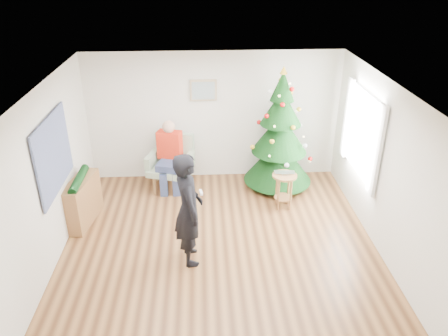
{
  "coord_description": "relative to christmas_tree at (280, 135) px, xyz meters",
  "views": [
    {
      "loc": [
        -0.24,
        -5.73,
        4.27
      ],
      "look_at": [
        0.1,
        0.6,
        1.1
      ],
      "focal_mm": 35.0,
      "sensor_mm": 36.0,
      "label": 1
    }
  ],
  "objects": [
    {
      "name": "stool",
      "position": [
        -0.03,
        -0.84,
        -0.75
      ],
      "size": [
        0.44,
        0.44,
        0.67
      ],
      "rotation": [
        0.0,
        0.0,
        -0.42
      ],
      "color": "brown",
      "rests_on": "floor"
    },
    {
      "name": "wall_front",
      "position": [
        -1.25,
        -4.48,
        0.21
      ],
      "size": [
        5.0,
        0.0,
        5.0
      ],
      "primitive_type": "plane",
      "rotation": [
        -1.57,
        0.0,
        0.0
      ],
      "color": "silver",
      "rests_on": "floor"
    },
    {
      "name": "seated_person",
      "position": [
        -2.13,
        0.03,
        -0.38
      ],
      "size": [
        0.55,
        0.73,
        1.36
      ],
      "rotation": [
        0.0,
        0.0,
        -0.29
      ],
      "color": "navy",
      "rests_on": "armchair"
    },
    {
      "name": "laptop",
      "position": [
        -0.03,
        -0.84,
        -0.41
      ],
      "size": [
        0.38,
        0.26,
        0.03
      ],
      "primitive_type": "imported",
      "rotation": [
        0.0,
        0.0,
        -0.07
      ],
      "color": "silver",
      "rests_on": "stool"
    },
    {
      "name": "ceiling",
      "position": [
        -1.25,
        -1.98,
        1.51
      ],
      "size": [
        5.0,
        5.0,
        0.0
      ],
      "primitive_type": "plane",
      "rotation": [
        3.14,
        0.0,
        0.0
      ],
      "color": "white",
      "rests_on": "wall_back"
    },
    {
      "name": "game_controller",
      "position": [
        -1.53,
        -2.3,
        0.09
      ],
      "size": [
        0.06,
        0.13,
        0.04
      ],
      "primitive_type": "cube",
      "rotation": [
        0.0,
        0.0,
        0.18
      ],
      "color": "white",
      "rests_on": "standing_man"
    },
    {
      "name": "standing_man",
      "position": [
        -1.72,
        -2.27,
        -0.2
      ],
      "size": [
        0.53,
        0.71,
        1.78
      ],
      "primitive_type": "imported",
      "rotation": [
        0.0,
        0.0,
        1.75
      ],
      "color": "black",
      "rests_on": "floor"
    },
    {
      "name": "tapestry",
      "position": [
        -3.71,
        -1.68,
        0.46
      ],
      "size": [
        0.03,
        1.5,
        1.15
      ],
      "primitive_type": "cube",
      "color": "black",
      "rests_on": "wall_left"
    },
    {
      "name": "wall_back",
      "position": [
        -1.25,
        0.52,
        0.21
      ],
      "size": [
        5.0,
        0.0,
        5.0
      ],
      "primitive_type": "plane",
      "rotation": [
        1.57,
        0.0,
        0.0
      ],
      "color": "silver",
      "rests_on": "floor"
    },
    {
      "name": "christmas_tree",
      "position": [
        0.0,
        0.0,
        0.0
      ],
      "size": [
        1.34,
        1.34,
        2.42
      ],
      "rotation": [
        0.0,
        0.0,
        -0.1
      ],
      "color": "#3F2816",
      "rests_on": "floor"
    },
    {
      "name": "framed_picture",
      "position": [
        -1.45,
        0.49,
        0.76
      ],
      "size": [
        0.52,
        0.05,
        0.42
      ],
      "color": "tan",
      "rests_on": "wall_back"
    },
    {
      "name": "wall_left",
      "position": [
        -3.75,
        -1.98,
        0.21
      ],
      "size": [
        0.0,
        5.0,
        5.0
      ],
      "primitive_type": "plane",
      "rotation": [
        1.57,
        0.0,
        1.57
      ],
      "color": "silver",
      "rests_on": "floor"
    },
    {
      "name": "garland",
      "position": [
        -3.58,
        -1.13,
        -0.27
      ],
      "size": [
        0.14,
        0.9,
        0.14
      ],
      "primitive_type": "cylinder",
      "rotation": [
        1.57,
        0.0,
        0.0
      ],
      "color": "black",
      "rests_on": "console"
    },
    {
      "name": "wall_right",
      "position": [
        1.25,
        -1.98,
        0.21
      ],
      "size": [
        0.0,
        5.0,
        5.0
      ],
      "primitive_type": "plane",
      "rotation": [
        1.57,
        0.0,
        -1.57
      ],
      "color": "silver",
      "rests_on": "floor"
    },
    {
      "name": "window_panel",
      "position": [
        1.22,
        -0.98,
        0.41
      ],
      "size": [
        0.04,
        1.3,
        1.4
      ],
      "primitive_type": "cube",
      "color": "white",
      "rests_on": "wall_right"
    },
    {
      "name": "floor",
      "position": [
        -1.25,
        -1.98,
        -1.09
      ],
      "size": [
        5.0,
        5.0,
        0.0
      ],
      "primitive_type": "plane",
      "color": "brown",
      "rests_on": "ground"
    },
    {
      "name": "curtains",
      "position": [
        1.19,
        -0.98,
        0.41
      ],
      "size": [
        0.05,
        1.75,
        1.5
      ],
      "color": "white",
      "rests_on": "wall_right"
    },
    {
      "name": "armchair",
      "position": [
        -2.11,
        0.09,
        -0.7
      ],
      "size": [
        0.97,
        0.94,
        1.04
      ],
      "rotation": [
        0.0,
        0.0,
        -0.29
      ],
      "color": "#93AA89",
      "rests_on": "floor"
    },
    {
      "name": "console",
      "position": [
        -3.58,
        -1.13,
        -0.69
      ],
      "size": [
        0.46,
        1.04,
        0.8
      ],
      "primitive_type": "cube",
      "rotation": [
        0.0,
        0.0,
        -0.16
      ],
      "color": "brown",
      "rests_on": "floor"
    }
  ]
}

